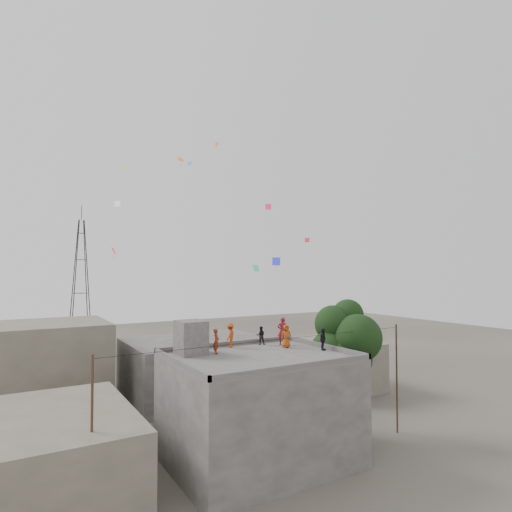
{
  "coord_description": "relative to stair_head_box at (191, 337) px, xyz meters",
  "views": [
    {
      "loc": [
        -12.98,
        -21.62,
        11.1
      ],
      "look_at": [
        1.52,
        2.89,
        12.09
      ],
      "focal_mm": 30.0,
      "sensor_mm": 36.0,
      "label": 1
    }
  ],
  "objects": [
    {
      "name": "utility_line",
      "position": [
        3.7,
        -3.85,
        -3.27
      ],
      "size": [
        20.12,
        0.62,
        7.4
      ],
      "color": "black",
      "rests_on": "ground"
    },
    {
      "name": "person_red_adult",
      "position": [
        6.55,
        -0.14,
        -0.07
      ],
      "size": [
        0.81,
        0.72,
        1.85
      ],
      "primitive_type": "imported",
      "rotation": [
        0.0,
        0.0,
        2.63
      ],
      "color": "maroon",
      "rests_on": "main_building"
    },
    {
      "name": "ground",
      "position": [
        3.2,
        -2.6,
        -7.1
      ],
      "size": [
        140.0,
        140.0,
        0.0
      ],
      "primitive_type": "plane",
      "color": "#433D37",
      "rests_on": "ground"
    },
    {
      "name": "neighbor_northwest",
      "position": [
        -6.8,
        13.4,
        -3.6
      ],
      "size": [
        9.0,
        8.0,
        7.0
      ],
      "primitive_type": "cube",
      "color": "#5F584B",
      "rests_on": "ground"
    },
    {
      "name": "kites",
      "position": [
        4.15,
        5.24,
        8.15
      ],
      "size": [
        15.55,
        13.99,
        12.12
      ],
      "color": "red",
      "rests_on": "ground"
    },
    {
      "name": "neighbor_north",
      "position": [
        5.2,
        11.4,
        -4.6
      ],
      "size": [
        12.0,
        9.0,
        5.0
      ],
      "primitive_type": "cube",
      "color": "#464442",
      "rests_on": "ground"
    },
    {
      "name": "neighbor_west",
      "position": [
        -7.8,
        -0.6,
        -5.1
      ],
      "size": [
        8.0,
        10.0,
        4.0
      ],
      "primitive_type": "cube",
      "color": "#5F584B",
      "rests_on": "ground"
    },
    {
      "name": "person_dark_child",
      "position": [
        5.34,
        0.71,
        -0.39
      ],
      "size": [
        0.74,
        0.68,
        1.23
      ],
      "primitive_type": "imported",
      "rotation": [
        0.0,
        0.0,
        2.7
      ],
      "color": "black",
      "rests_on": "main_building"
    },
    {
      "name": "parapet",
      "position": [
        3.2,
        -2.6,
        -0.85
      ],
      "size": [
        10.0,
        8.0,
        0.3
      ],
      "color": "#464442",
      "rests_on": "main_building"
    },
    {
      "name": "neighbor_east",
      "position": [
        17.2,
        7.4,
        -4.9
      ],
      "size": [
        7.0,
        8.0,
        4.4
      ],
      "primitive_type": "cube",
      "color": "#5F584B",
      "rests_on": "ground"
    },
    {
      "name": "person_orange_adult",
      "position": [
        3.07,
        0.8,
        -0.21
      ],
      "size": [
        1.15,
        1.13,
        1.58
      ],
      "primitive_type": "imported",
      "rotation": [
        0.0,
        0.0,
        -2.39
      ],
      "color": "#B94015",
      "rests_on": "main_building"
    },
    {
      "name": "main_building",
      "position": [
        3.2,
        -2.6,
        -4.05
      ],
      "size": [
        10.0,
        8.0,
        6.1
      ],
      "color": "#464442",
      "rests_on": "ground"
    },
    {
      "name": "person_red_child",
      "position": [
        1.31,
        -0.78,
        -0.24
      ],
      "size": [
        0.62,
        0.66,
        1.51
      ],
      "primitive_type": "imported",
      "rotation": [
        0.0,
        0.0,
        0.93
      ],
      "color": "maroon",
      "rests_on": "main_building"
    },
    {
      "name": "person_dark_adult",
      "position": [
        7.6,
        -3.11,
        -0.3
      ],
      "size": [
        0.88,
        0.7,
        1.39
      ],
      "primitive_type": "imported",
      "rotation": [
        0.0,
        0.0,
        0.53
      ],
      "color": "black",
      "rests_on": "main_building"
    },
    {
      "name": "person_orange_child",
      "position": [
        6.17,
        -1.14,
        -0.25
      ],
      "size": [
        0.85,
        0.71,
        1.49
      ],
      "primitive_type": "imported",
      "rotation": [
        0.0,
        0.0,
        -0.37
      ],
      "color": "#A44312",
      "rests_on": "main_building"
    },
    {
      "name": "stair_head_box",
      "position": [
        0.0,
        0.0,
        0.0
      ],
      "size": [
        1.6,
        1.8,
        2.0
      ],
      "primitive_type": "cube",
      "color": "#464442",
      "rests_on": "main_building"
    },
    {
      "name": "transmission_tower",
      "position": [
        -0.8,
        37.4,
        1.97
      ],
      "size": [
        2.97,
        2.97,
        20.01
      ],
      "color": "black",
      "rests_on": "ground"
    },
    {
      "name": "tree",
      "position": [
        10.57,
        -2.0,
        -1.0
      ],
      "size": [
        4.9,
        4.6,
        9.1
      ],
      "color": "black",
      "rests_on": "ground"
    }
  ]
}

